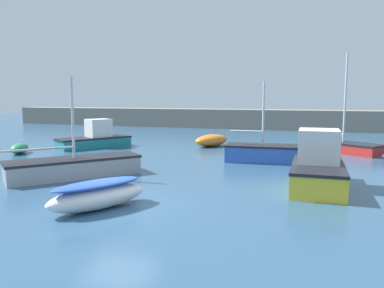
{
  "coord_description": "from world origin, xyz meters",
  "views": [
    {
      "loc": [
        6.45,
        -11.02,
        3.7
      ],
      "look_at": [
        -1.04,
        10.94,
        0.79
      ],
      "focal_mm": 35.0,
      "sensor_mm": 36.0,
      "label": 1
    }
  ],
  "objects_px": {
    "fishing_dinghy_green": "(19,148)",
    "mooring_buoy_red": "(254,148)",
    "rowboat_blue_near": "(212,140)",
    "sailboat_twin_hulled": "(262,153)",
    "sailboat_short_mast": "(74,167)",
    "motorboat_with_cabin": "(318,167)",
    "sailboat_tall_mast": "(343,146)",
    "rowboat_with_red_cover": "(98,195)",
    "motorboat_grey_hull": "(95,138)"
  },
  "relations": [
    {
      "from": "fishing_dinghy_green",
      "to": "mooring_buoy_red",
      "type": "distance_m",
      "value": 15.7
    },
    {
      "from": "rowboat_blue_near",
      "to": "sailboat_twin_hulled",
      "type": "bearing_deg",
      "value": 65.76
    },
    {
      "from": "sailboat_short_mast",
      "to": "fishing_dinghy_green",
      "type": "bearing_deg",
      "value": 97.33
    },
    {
      "from": "rowboat_blue_near",
      "to": "motorboat_with_cabin",
      "type": "xyz_separation_m",
      "value": [
        7.7,
        -11.15,
        0.42
      ]
    },
    {
      "from": "fishing_dinghy_green",
      "to": "sailboat_tall_mast",
      "type": "bearing_deg",
      "value": -95.36
    },
    {
      "from": "rowboat_with_red_cover",
      "to": "fishing_dinghy_green",
      "type": "bearing_deg",
      "value": 81.49
    },
    {
      "from": "sailboat_tall_mast",
      "to": "mooring_buoy_red",
      "type": "relative_size",
      "value": 16.57
    },
    {
      "from": "sailboat_tall_mast",
      "to": "sailboat_short_mast",
      "type": "height_order",
      "value": "sailboat_tall_mast"
    },
    {
      "from": "sailboat_tall_mast",
      "to": "sailboat_short_mast",
      "type": "distance_m",
      "value": 17.46
    },
    {
      "from": "motorboat_with_cabin",
      "to": "fishing_dinghy_green",
      "type": "bearing_deg",
      "value": -101.47
    },
    {
      "from": "rowboat_blue_near",
      "to": "sailboat_tall_mast",
      "type": "height_order",
      "value": "sailboat_tall_mast"
    },
    {
      "from": "motorboat_with_cabin",
      "to": "mooring_buoy_red",
      "type": "relative_size",
      "value": 11.95
    },
    {
      "from": "rowboat_blue_near",
      "to": "fishing_dinghy_green",
      "type": "relative_size",
      "value": 1.57
    },
    {
      "from": "motorboat_with_cabin",
      "to": "rowboat_with_red_cover",
      "type": "distance_m",
      "value": 8.83
    },
    {
      "from": "rowboat_with_red_cover",
      "to": "sailboat_twin_hulled",
      "type": "bearing_deg",
      "value": 9.37
    },
    {
      "from": "sailboat_short_mast",
      "to": "rowboat_with_red_cover",
      "type": "xyz_separation_m",
      "value": [
        3.85,
        -4.01,
        0.01
      ]
    },
    {
      "from": "sailboat_short_mast",
      "to": "sailboat_twin_hulled",
      "type": "bearing_deg",
      "value": -8.65
    },
    {
      "from": "motorboat_grey_hull",
      "to": "fishing_dinghy_green",
      "type": "bearing_deg",
      "value": -3.32
    },
    {
      "from": "fishing_dinghy_green",
      "to": "rowboat_with_red_cover",
      "type": "bearing_deg",
      "value": -152.82
    },
    {
      "from": "motorboat_with_cabin",
      "to": "rowboat_with_red_cover",
      "type": "bearing_deg",
      "value": -52.38
    },
    {
      "from": "motorboat_with_cabin",
      "to": "sailboat_short_mast",
      "type": "relative_size",
      "value": 0.82
    },
    {
      "from": "rowboat_blue_near",
      "to": "fishing_dinghy_green",
      "type": "xyz_separation_m",
      "value": [
        -10.99,
        -7.68,
        -0.11
      ]
    },
    {
      "from": "motorboat_grey_hull",
      "to": "sailboat_twin_hulled",
      "type": "distance_m",
      "value": 12.84
    },
    {
      "from": "sailboat_short_mast",
      "to": "sailboat_tall_mast",
      "type": "bearing_deg",
      "value": -5.44
    },
    {
      "from": "sailboat_tall_mast",
      "to": "mooring_buoy_red",
      "type": "height_order",
      "value": "sailboat_tall_mast"
    },
    {
      "from": "sailboat_tall_mast",
      "to": "fishing_dinghy_green",
      "type": "bearing_deg",
      "value": -126.5
    },
    {
      "from": "sailboat_short_mast",
      "to": "rowboat_with_red_cover",
      "type": "relative_size",
      "value": 1.6
    },
    {
      "from": "rowboat_with_red_cover",
      "to": "motorboat_grey_hull",
      "type": "bearing_deg",
      "value": 62.24
    },
    {
      "from": "sailboat_twin_hulled",
      "to": "motorboat_with_cabin",
      "type": "bearing_deg",
      "value": -65.1
    },
    {
      "from": "motorboat_with_cabin",
      "to": "sailboat_short_mast",
      "type": "height_order",
      "value": "sailboat_short_mast"
    },
    {
      "from": "motorboat_grey_hull",
      "to": "rowboat_with_red_cover",
      "type": "relative_size",
      "value": 1.52
    },
    {
      "from": "sailboat_short_mast",
      "to": "sailboat_twin_hulled",
      "type": "relative_size",
      "value": 1.27
    },
    {
      "from": "rowboat_blue_near",
      "to": "motorboat_with_cabin",
      "type": "height_order",
      "value": "motorboat_with_cabin"
    },
    {
      "from": "rowboat_blue_near",
      "to": "sailboat_tall_mast",
      "type": "bearing_deg",
      "value": 114.95
    },
    {
      "from": "sailboat_twin_hulled",
      "to": "rowboat_with_red_cover",
      "type": "distance_m",
      "value": 11.62
    },
    {
      "from": "motorboat_grey_hull",
      "to": "mooring_buoy_red",
      "type": "height_order",
      "value": "motorboat_grey_hull"
    },
    {
      "from": "motorboat_with_cabin",
      "to": "sailboat_twin_hulled",
      "type": "relative_size",
      "value": 1.04
    },
    {
      "from": "rowboat_blue_near",
      "to": "sailboat_short_mast",
      "type": "distance_m",
      "value": 13.0
    },
    {
      "from": "rowboat_blue_near",
      "to": "rowboat_with_red_cover",
      "type": "height_order",
      "value": "rowboat_with_red_cover"
    },
    {
      "from": "motorboat_grey_hull",
      "to": "mooring_buoy_red",
      "type": "relative_size",
      "value": 13.89
    },
    {
      "from": "motorboat_grey_hull",
      "to": "sailboat_twin_hulled",
      "type": "bearing_deg",
      "value": 111.4
    },
    {
      "from": "mooring_buoy_red",
      "to": "sailboat_short_mast",
      "type": "bearing_deg",
      "value": -121.01
    },
    {
      "from": "motorboat_grey_hull",
      "to": "fishing_dinghy_green",
      "type": "relative_size",
      "value": 2.5
    },
    {
      "from": "sailboat_tall_mast",
      "to": "mooring_buoy_red",
      "type": "xyz_separation_m",
      "value": [
        -5.72,
        -1.44,
        -0.22
      ]
    },
    {
      "from": "motorboat_grey_hull",
      "to": "sailboat_short_mast",
      "type": "relative_size",
      "value": 0.95
    },
    {
      "from": "fishing_dinghy_green",
      "to": "motorboat_with_cabin",
      "type": "bearing_deg",
      "value": -126.05
    },
    {
      "from": "sailboat_tall_mast",
      "to": "fishing_dinghy_green",
      "type": "xyz_separation_m",
      "value": [
        -20.23,
        -7.43,
        -0.08
      ]
    },
    {
      "from": "motorboat_with_cabin",
      "to": "mooring_buoy_red",
      "type": "xyz_separation_m",
      "value": [
        -4.17,
        9.46,
        -0.67
      ]
    },
    {
      "from": "rowboat_blue_near",
      "to": "sailboat_twin_hulled",
      "type": "relative_size",
      "value": 0.76
    },
    {
      "from": "rowboat_blue_near",
      "to": "motorboat_grey_hull",
      "type": "xyz_separation_m",
      "value": [
        -7.97,
        -3.38,
        0.24
      ]
    }
  ]
}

